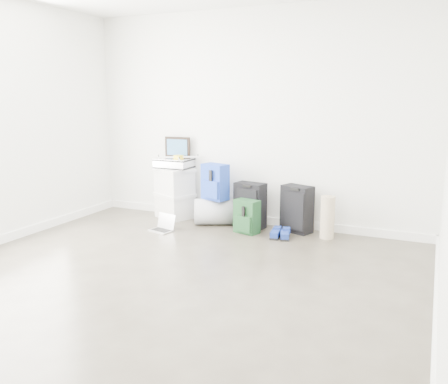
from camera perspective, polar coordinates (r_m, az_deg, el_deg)
The scene contains 14 objects.
ground at distance 4.15m, azimuth -9.42°, elevation -11.87°, with size 5.00×5.00×0.00m, color #393329.
room_envelope at distance 3.83m, azimuth -10.12°, elevation 12.62°, with size 4.52×5.02×2.71m.
boxes_stack at distance 6.47m, azimuth -5.95°, elevation -0.10°, with size 0.59×0.54×0.68m.
briefcase at distance 6.40m, azimuth -6.03°, elevation 3.46°, with size 0.46×0.34×0.13m, color #B2B2B7.
painting at distance 6.46m, azimuth -5.63°, elevation 5.38°, with size 0.37×0.03×0.28m.
drone at distance 6.33m, azimuth -5.51°, elevation 4.21°, with size 0.47×0.47×0.05m.
duffel_bag at distance 6.12m, azimuth -0.98°, elevation -2.38°, with size 0.34×0.34×0.54m, color gray.
blue_backpack at distance 6.01m, azimuth -1.12°, elevation 1.15°, with size 0.37×0.31×0.46m.
large_suitcase at distance 5.94m, azimuth 3.13°, elevation -1.64°, with size 0.40×0.29×0.57m.
green_backpack at distance 5.74m, azimuth 2.73°, elevation -3.05°, with size 0.33×0.28×0.41m.
carry_on at distance 5.82m, azimuth 8.74°, elevation -2.04°, with size 0.42×0.34×0.57m.
shoes at distance 5.61m, azimuth 6.75°, elevation -5.10°, with size 0.27×0.27×0.08m.
rolled_rug at distance 5.64m, azimuth 12.34°, elevation -3.00°, with size 0.16×0.16×0.50m, color tan.
laptop at distance 5.92m, azimuth -7.31°, elevation -4.15°, with size 0.32×0.27×0.20m.
Camera 1 is at (2.15, -3.15, 1.63)m, focal length 38.00 mm.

